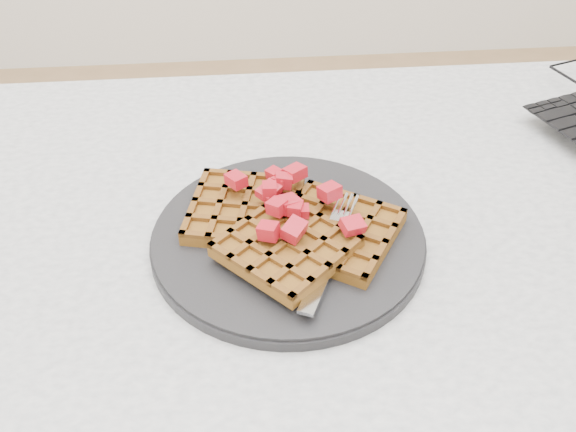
% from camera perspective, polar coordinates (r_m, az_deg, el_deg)
% --- Properties ---
extents(table, '(1.20, 0.80, 0.75)m').
position_cam_1_polar(table, '(0.81, 8.05, -7.67)').
color(table, silver).
rests_on(table, ground).
extents(plate, '(0.30, 0.30, 0.02)m').
position_cam_1_polar(plate, '(0.70, -0.00, -2.01)').
color(plate, black).
rests_on(plate, table).
extents(waffles, '(0.25, 0.23, 0.03)m').
position_cam_1_polar(waffles, '(0.69, 0.04, -1.02)').
color(waffles, brown).
rests_on(waffles, plate).
extents(strawberry_pile, '(0.15, 0.15, 0.02)m').
position_cam_1_polar(strawberry_pile, '(0.67, 0.00, 0.92)').
color(strawberry_pile, '#9A0616').
rests_on(strawberry_pile, waffles).
extents(fork, '(0.09, 0.18, 0.02)m').
position_cam_1_polar(fork, '(0.67, 3.93, -3.03)').
color(fork, silver).
rests_on(fork, plate).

